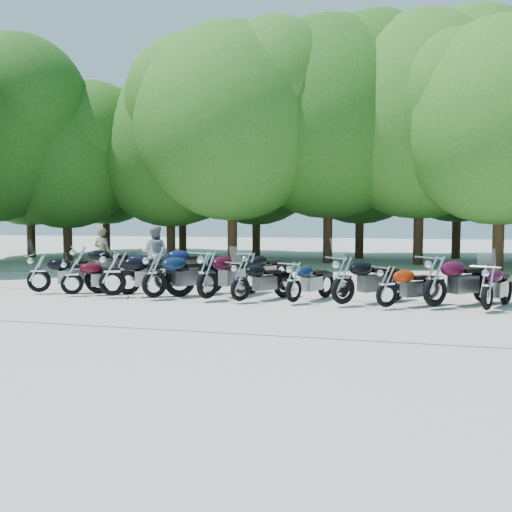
% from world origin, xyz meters
% --- Properties ---
extents(ground, '(90.00, 90.00, 0.00)m').
position_xyz_m(ground, '(0.00, 0.00, 0.00)').
color(ground, '#A7A296').
rests_on(ground, ground).
extents(tree_0, '(7.50, 7.50, 9.21)m').
position_xyz_m(tree_0, '(-15.42, 12.98, 5.45)').
color(tree_0, '#3A2614').
rests_on(tree_0, ground).
extents(tree_1, '(6.97, 6.97, 8.55)m').
position_xyz_m(tree_1, '(-12.04, 11.24, 5.06)').
color(tree_1, '#3A2614').
rests_on(tree_1, ground).
extents(tree_2, '(7.31, 7.31, 8.97)m').
position_xyz_m(tree_2, '(-7.25, 12.84, 5.31)').
color(tree_2, '#3A2614').
rests_on(tree_2, ground).
extents(tree_3, '(8.70, 8.70, 10.67)m').
position_xyz_m(tree_3, '(-3.57, 11.24, 6.32)').
color(tree_3, '#3A2614').
rests_on(tree_3, ground).
extents(tree_4, '(9.13, 9.13, 11.20)m').
position_xyz_m(tree_4, '(0.54, 13.09, 6.64)').
color(tree_4, '#3A2614').
rests_on(tree_4, ground).
extents(tree_5, '(9.04, 9.04, 11.10)m').
position_xyz_m(tree_5, '(4.61, 13.20, 6.57)').
color(tree_5, '#3A2614').
rests_on(tree_5, ground).
extents(tree_6, '(8.00, 8.00, 9.82)m').
position_xyz_m(tree_6, '(7.55, 10.82, 5.81)').
color(tree_6, '#3A2614').
rests_on(tree_6, ground).
extents(tree_9, '(7.59, 7.59, 9.32)m').
position_xyz_m(tree_9, '(-13.53, 17.59, 5.52)').
color(tree_9, '#3A2614').
rests_on(tree_9, ground).
extents(tree_10, '(7.78, 7.78, 9.55)m').
position_xyz_m(tree_10, '(-8.29, 16.97, 5.66)').
color(tree_10, '#3A2614').
rests_on(tree_10, ground).
extents(tree_11, '(7.56, 7.56, 9.28)m').
position_xyz_m(tree_11, '(-3.76, 16.43, 5.49)').
color(tree_11, '#3A2614').
rests_on(tree_11, ground).
extents(tree_12, '(7.88, 7.88, 9.67)m').
position_xyz_m(tree_12, '(1.80, 16.47, 5.72)').
color(tree_12, '#3A2614').
rests_on(tree_12, ground).
extents(tree_13, '(8.31, 8.31, 10.20)m').
position_xyz_m(tree_13, '(6.69, 17.47, 6.04)').
color(tree_13, '#3A2614').
rests_on(tree_13, ground).
extents(motorcycle_0, '(2.32, 1.44, 1.26)m').
position_xyz_m(motorcycle_0, '(-5.94, 0.57, 0.63)').
color(motorcycle_0, black).
rests_on(motorcycle_0, ground).
extents(motorcycle_1, '(2.06, 1.60, 1.15)m').
position_xyz_m(motorcycle_1, '(-4.80, 0.42, 0.58)').
color(motorcycle_1, '#3C0810').
rests_on(motorcycle_1, ground).
extents(motorcycle_2, '(2.51, 1.65, 1.37)m').
position_xyz_m(motorcycle_2, '(-3.60, 0.40, 0.68)').
color(motorcycle_2, black).
rests_on(motorcycle_2, ground).
extents(motorcycle_3, '(2.06, 2.41, 1.38)m').
position_xyz_m(motorcycle_3, '(-2.39, 0.37, 0.69)').
color(motorcycle_3, '#0C1A35').
rests_on(motorcycle_3, ground).
extents(motorcycle_4, '(1.69, 2.65, 1.44)m').
position_xyz_m(motorcycle_4, '(-1.00, 0.47, 0.72)').
color(motorcycle_4, black).
rests_on(motorcycle_4, ground).
extents(motorcycle_5, '(1.70, 2.09, 1.18)m').
position_xyz_m(motorcycle_5, '(-0.12, 0.40, 0.59)').
color(motorcycle_5, black).
rests_on(motorcycle_5, ground).
extents(motorcycle_6, '(1.44, 2.16, 1.18)m').
position_xyz_m(motorcycle_6, '(1.19, 0.53, 0.59)').
color(motorcycle_6, black).
rests_on(motorcycle_6, ground).
extents(motorcycle_7, '(2.20, 2.25, 1.36)m').
position_xyz_m(motorcycle_7, '(2.38, 0.47, 0.68)').
color(motorcycle_7, black).
rests_on(motorcycle_7, ground).
extents(motorcycle_8, '(1.96, 1.78, 1.15)m').
position_xyz_m(motorcycle_8, '(3.38, 0.34, 0.58)').
color(motorcycle_8, maroon).
rests_on(motorcycle_8, ground).
extents(motorcycle_9, '(2.31, 2.28, 1.41)m').
position_xyz_m(motorcycle_9, '(4.45, 0.65, 0.70)').
color(motorcycle_9, '#37071E').
rests_on(motorcycle_9, ground).
extents(motorcycle_10, '(1.48, 2.21, 1.21)m').
position_xyz_m(motorcycle_10, '(5.55, 0.48, 0.60)').
color(motorcycle_10, '#30061D').
rests_on(motorcycle_10, ground).
extents(motorcycle_11, '(2.36, 2.08, 1.37)m').
position_xyz_m(motorcycle_11, '(-6.21, 3.07, 0.69)').
color(motorcycle_11, black).
rests_on(motorcycle_11, ground).
extents(motorcycle_12, '(2.14, 1.60, 1.19)m').
position_xyz_m(motorcycle_12, '(-4.87, 3.29, 0.59)').
color(motorcycle_12, black).
rests_on(motorcycle_12, ground).
extents(motorcycle_13, '(2.56, 1.83, 1.41)m').
position_xyz_m(motorcycle_13, '(-3.53, 3.17, 0.70)').
color(motorcycle_13, '#0E153E').
rests_on(motorcycle_13, ground).
extents(motorcycle_14, '(1.60, 2.19, 1.21)m').
position_xyz_m(motorcycle_14, '(-2.05, 3.30, 0.61)').
color(motorcycle_14, black).
rests_on(motorcycle_14, ground).
extents(motorcycle_15, '(1.51, 2.26, 1.23)m').
position_xyz_m(motorcycle_15, '(-0.60, 3.04, 0.62)').
color(motorcycle_15, black).
rests_on(motorcycle_15, ground).
extents(rider_0, '(0.71, 0.52, 1.79)m').
position_xyz_m(rider_0, '(-6.29, 4.57, 0.89)').
color(rider_0, brown).
rests_on(rider_0, ground).
extents(rider_1, '(0.94, 0.74, 1.87)m').
position_xyz_m(rider_1, '(-4.06, 4.00, 0.93)').
color(rider_1, gray).
rests_on(rider_1, ground).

